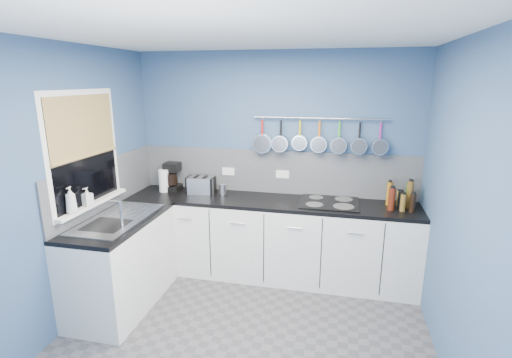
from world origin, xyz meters
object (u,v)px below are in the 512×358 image
at_px(toaster, 201,185).
at_px(paper_towel, 164,181).
at_px(soap_bottle_b, 87,197).
at_px(canister, 222,190).
at_px(soap_bottle_a, 71,200).
at_px(coffee_maker, 172,177).
at_px(hob, 329,202).

bearing_deg(toaster, paper_towel, 171.35).
distance_m(soap_bottle_b, canister, 1.45).
bearing_deg(paper_towel, canister, 2.10).
relative_size(soap_bottle_a, paper_towel, 0.91).
xyz_separation_m(soap_bottle_a, paper_towel, (0.25, 1.26, -0.14)).
height_order(coffee_maker, hob, coffee_maker).
xyz_separation_m(soap_bottle_b, toaster, (0.71, 1.07, -0.14)).
bearing_deg(canister, coffee_maker, 175.37).
bearing_deg(coffee_maker, toaster, -9.34).
height_order(soap_bottle_a, soap_bottle_b, soap_bottle_a).
relative_size(soap_bottle_b, hob, 0.28).
bearing_deg(soap_bottle_a, hob, 29.89).
distance_m(soap_bottle_a, soap_bottle_b, 0.22).
relative_size(soap_bottle_a, coffee_maker, 0.73).
height_order(soap_bottle_a, coffee_maker, soap_bottle_a).
relative_size(paper_towel, hob, 0.42).
bearing_deg(paper_towel, hob, -0.27).
height_order(coffee_maker, toaster, coffee_maker).
xyz_separation_m(paper_towel, canister, (0.71, 0.03, -0.07)).
bearing_deg(coffee_maker, hob, -4.62).
distance_m(coffee_maker, hob, 1.87).
xyz_separation_m(paper_towel, hob, (1.93, -0.01, -0.13)).
xyz_separation_m(soap_bottle_b, coffee_maker, (0.32, 1.12, -0.07)).
relative_size(soap_bottle_a, soap_bottle_b, 1.39).
distance_m(soap_bottle_b, hob, 2.42).
bearing_deg(soap_bottle_a, coffee_maker, 76.46).
height_order(soap_bottle_b, hob, soap_bottle_b).
height_order(paper_towel, canister, paper_towel).
bearing_deg(hob, canister, 178.33).
relative_size(soap_bottle_b, toaster, 0.58).
xyz_separation_m(paper_towel, coffee_maker, (0.07, 0.08, 0.03)).
height_order(soap_bottle_a, paper_towel, soap_bottle_a).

